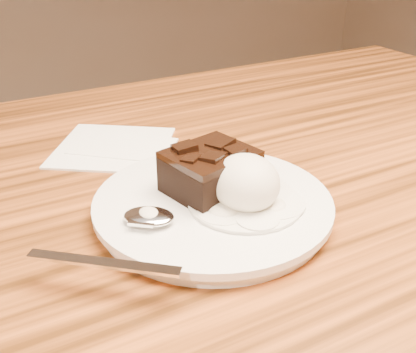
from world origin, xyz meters
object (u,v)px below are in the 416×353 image
plate (213,207)px  brownie (210,174)px  spoon (149,218)px  napkin (113,146)px  ice_cream_scoop (246,183)px

plate → brownie: bearing=70.1°
spoon → napkin: spoon is taller
ice_cream_scoop → napkin: (-0.06, 0.23, -0.04)m
spoon → ice_cream_scoop: bearing=-57.8°
ice_cream_scoop → brownie: bearing=113.4°
ice_cream_scoop → spoon: (-0.10, 0.01, -0.02)m
spoon → plate: bearing=-41.6°
plate → brownie: brownie is taller
plate → ice_cream_scoop: size_ratio=3.44×
napkin → ice_cream_scoop: bearing=-76.1°
brownie → spoon: size_ratio=0.44×
brownie → napkin: brownie is taller
brownie → spoon: bearing=-161.0°
ice_cream_scoop → spoon: ice_cream_scoop is taller
ice_cream_scoop → spoon: bearing=172.6°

